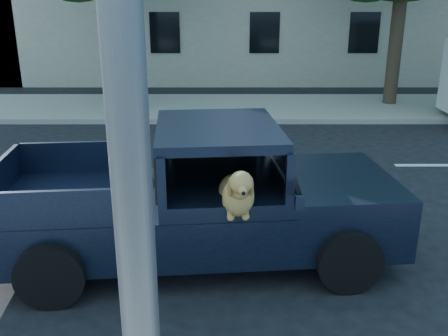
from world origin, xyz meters
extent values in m
plane|color=black|center=(0.00, 0.00, 0.00)|extent=(120.00, 120.00, 0.00)
cube|color=gray|center=(0.00, 9.20, 0.07)|extent=(60.00, 4.00, 0.15)
cylinder|color=#332619|center=(-4.00, 9.60, 2.20)|extent=(0.44, 0.44, 4.40)
cylinder|color=#332619|center=(5.00, 9.60, 2.20)|extent=(0.44, 0.44, 4.40)
cube|color=black|center=(-0.99, -0.69, 0.66)|extent=(5.63, 2.59, 0.69)
cube|color=black|center=(0.95, -0.51, 1.09)|extent=(1.76, 2.24, 0.17)
cube|color=black|center=(-0.73, -0.67, 1.89)|extent=(1.81, 2.16, 0.13)
cube|color=black|center=(0.12, -0.59, 1.52)|extent=(0.43, 1.83, 0.59)
cube|color=black|center=(-0.47, -1.12, 0.86)|extent=(0.63, 0.63, 0.40)
cube|color=black|center=(0.23, -1.90, 1.35)|extent=(0.11, 0.06, 0.17)
cube|color=yellow|center=(-1.21, -4.14, 2.12)|extent=(0.17, 0.03, 0.41)
camera|label=1|loc=(-0.64, -7.17, 3.59)|focal=40.00mm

